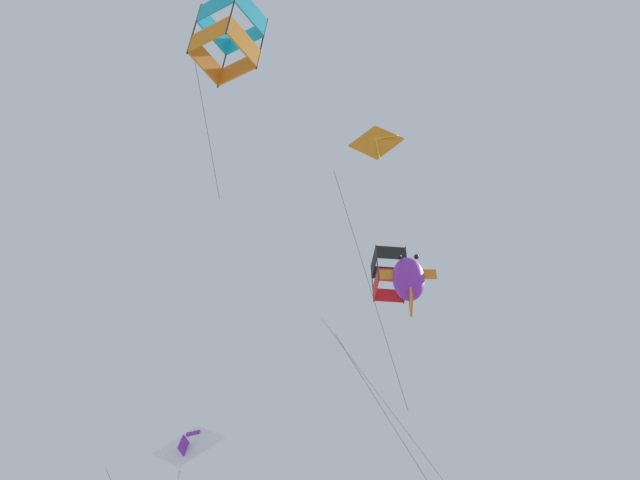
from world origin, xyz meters
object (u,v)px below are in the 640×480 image
kite_delta_near_right (187,447)px  kite_fish_highest (409,279)px  kite_box_near_left (228,36)px  kite_box_mid_left (390,275)px  kite_diamond_far_centre (376,145)px

kite_delta_near_right → kite_fish_highest: (-5.79, 6.86, 2.54)m
kite_box_near_left → kite_box_mid_left: 12.38m
kite_box_near_left → kite_diamond_far_centre: 5.80m
kite_box_mid_left → kite_delta_near_right: bearing=7.9°
kite_box_near_left → kite_diamond_far_centre: bearing=-104.0°
kite_box_near_left → kite_diamond_far_centre: kite_box_near_left is taller
kite_box_near_left → kite_delta_near_right: bearing=-45.6°
kite_diamond_far_centre → kite_box_mid_left: (-1.76, -7.28, -0.24)m
kite_box_mid_left → kite_fish_highest: bearing=82.3°
kite_diamond_far_centre → kite_delta_near_right: bearing=-51.5°
kite_delta_near_right → kite_fish_highest: bearing=167.2°
kite_fish_highest → kite_delta_near_right: bearing=-41.7°
kite_fish_highest → kite_diamond_far_centre: size_ratio=0.92×
kite_box_near_left → kite_box_mid_left: kite_box_near_left is taller
kite_diamond_far_centre → kite_box_mid_left: 7.49m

